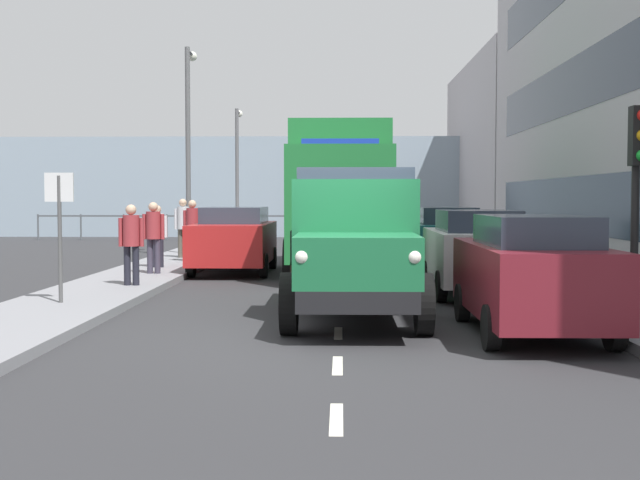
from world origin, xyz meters
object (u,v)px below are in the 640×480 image
at_px(pedestrian_couple_b, 131,238).
at_px(pedestrian_in_dark_coat, 153,232).
at_px(truck_vintage_green, 355,248).
at_px(pedestrian_near_railing, 183,223).
at_px(car_white_kerbside_1, 476,251).
at_px(pedestrian_by_lamp, 192,225).
at_px(pedestrian_couple_a, 157,231).
at_px(traffic_light_near, 638,164).
at_px(street_sign, 60,214).
at_px(car_red_oppositeside_0, 234,239).
at_px(lamp_post_far, 238,160).
at_px(lamp_post_promenade, 189,132).
at_px(lorry_cargo_green, 340,194).
at_px(car_maroon_kerbside_near, 531,273).
at_px(car_teal_kerbside_2, 445,239).

xyz_separation_m(pedestrian_couple_b, pedestrian_in_dark_coat, (0.14, -2.70, 0.02)).
distance_m(truck_vintage_green, pedestrian_near_railing, 13.04).
xyz_separation_m(car_white_kerbside_1, pedestrian_couple_b, (7.07, -0.30, 0.24)).
height_order(truck_vintage_green, pedestrian_by_lamp, truck_vintage_green).
distance_m(pedestrian_in_dark_coat, pedestrian_couple_a, 1.81).
distance_m(truck_vintage_green, pedestrian_in_dark_coat, 8.19).
relative_size(car_white_kerbside_1, pedestrian_couple_a, 2.37).
bearing_deg(car_white_kerbside_1, traffic_light_near, 113.59).
bearing_deg(truck_vintage_green, street_sign, -12.34).
height_order(pedestrian_couple_b, pedestrian_in_dark_coat, pedestrian_in_dark_coat).
bearing_deg(car_red_oppositeside_0, pedestrian_couple_b, 71.27).
relative_size(pedestrian_couple_b, traffic_light_near, 0.52).
bearing_deg(traffic_light_near, pedestrian_by_lamp, -51.24).
height_order(car_white_kerbside_1, car_red_oppositeside_0, same).
bearing_deg(lamp_post_far, street_sign, 89.67).
relative_size(truck_vintage_green, pedestrian_couple_a, 3.48).
distance_m(lamp_post_promenade, street_sign, 13.13).
distance_m(car_red_oppositeside_0, pedestrian_couple_a, 2.01).
xyz_separation_m(pedestrian_couple_a, street_sign, (0.07, 7.37, 0.58)).
bearing_deg(lorry_cargo_green, pedestrian_near_railing, -34.98).
xyz_separation_m(pedestrian_couple_b, pedestrian_couple_a, (0.44, -4.48, -0.04)).
relative_size(truck_vintage_green, lorry_cargo_green, 0.69).
relative_size(pedestrian_in_dark_coat, pedestrian_couple_a, 1.06).
bearing_deg(pedestrian_in_dark_coat, car_maroon_kerbside_near, 132.24).
relative_size(pedestrian_couple_a, lamp_post_far, 0.28).
relative_size(lamp_post_far, street_sign, 2.60).
distance_m(car_teal_kerbside_2, pedestrian_by_lamp, 7.16).
bearing_deg(car_red_oppositeside_0, car_white_kerbside_1, 138.43).
height_order(pedestrian_couple_b, lamp_post_promenade, lamp_post_promenade).
height_order(lorry_cargo_green, pedestrian_by_lamp, lorry_cargo_green).
xyz_separation_m(traffic_light_near, street_sign, (9.37, -1.50, -0.79)).
xyz_separation_m(car_white_kerbside_1, lamp_post_promenade, (7.67, -10.32, 3.21)).
xyz_separation_m(car_white_kerbside_1, pedestrian_couple_a, (7.51, -4.78, 0.21)).
relative_size(car_teal_kerbside_2, pedestrian_in_dark_coat, 2.53).
relative_size(truck_vintage_green, car_white_kerbside_1, 1.47).
height_order(car_red_oppositeside_0, pedestrian_near_railing, pedestrian_near_railing).
bearing_deg(car_red_oppositeside_0, pedestrian_in_dark_coat, 48.02).
relative_size(car_red_oppositeside_0, lamp_post_far, 0.74).
relative_size(pedestrian_couple_b, pedestrian_in_dark_coat, 0.98).
height_order(traffic_light_near, street_sign, traffic_light_near).
xyz_separation_m(car_red_oppositeside_0, pedestrian_by_lamp, (1.44, -1.90, 0.29)).
relative_size(car_red_oppositeside_0, pedestrian_near_railing, 2.42).
relative_size(pedestrian_couple_b, pedestrian_by_lamp, 0.96).
height_order(truck_vintage_green, lamp_post_far, lamp_post_far).
distance_m(car_teal_kerbside_2, lamp_post_promenade, 9.83).
distance_m(pedestrian_couple_a, traffic_light_near, 12.93).
relative_size(car_white_kerbside_1, pedestrian_by_lamp, 2.20).
bearing_deg(pedestrian_couple_a, traffic_light_near, 136.35).
bearing_deg(lamp_post_promenade, car_maroon_kerbside_near, 116.69).
bearing_deg(lamp_post_far, car_red_oppositeside_0, 96.72).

